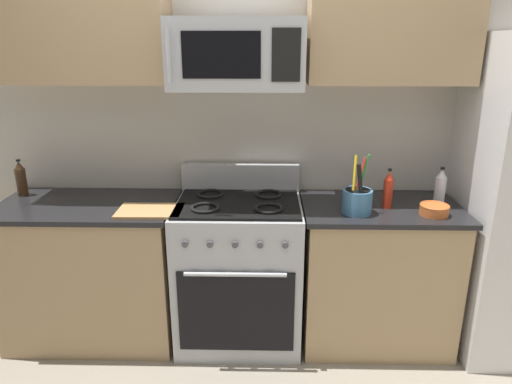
{
  "coord_description": "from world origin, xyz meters",
  "views": [
    {
      "loc": [
        0.17,
        -1.99,
        1.85
      ],
      "look_at": [
        0.11,
        0.53,
        1.03
      ],
      "focal_mm": 32.71,
      "sensor_mm": 36.0,
      "label": 1
    }
  ],
  "objects_px": {
    "bottle_vinegar": "(440,187)",
    "microwave": "(237,54)",
    "utensil_crock": "(357,200)",
    "cutting_board": "(150,211)",
    "range_oven": "(239,270)",
    "bottle_soy": "(21,179)",
    "bottle_hot_sauce": "(388,190)",
    "prep_bowl": "(434,209)"
  },
  "relations": [
    {
      "from": "bottle_soy",
      "to": "prep_bowl",
      "type": "bearing_deg",
      "value": -6.83
    },
    {
      "from": "utensil_crock",
      "to": "microwave",
      "type": "bearing_deg",
      "value": 167.17
    },
    {
      "from": "utensil_crock",
      "to": "bottle_vinegar",
      "type": "distance_m",
      "value": 0.55
    },
    {
      "from": "bottle_hot_sauce",
      "to": "cutting_board",
      "type": "bearing_deg",
      "value": -175.42
    },
    {
      "from": "cutting_board",
      "to": "prep_bowl",
      "type": "bearing_deg",
      "value": -0.22
    },
    {
      "from": "bottle_vinegar",
      "to": "microwave",
      "type": "bearing_deg",
      "value": -179.38
    },
    {
      "from": "cutting_board",
      "to": "bottle_soy",
      "type": "distance_m",
      "value": 0.94
    },
    {
      "from": "microwave",
      "to": "bottle_soy",
      "type": "xyz_separation_m",
      "value": [
        -1.38,
        0.12,
        -0.76
      ]
    },
    {
      "from": "utensil_crock",
      "to": "bottle_hot_sauce",
      "type": "height_order",
      "value": "utensil_crock"
    },
    {
      "from": "bottle_soy",
      "to": "bottle_hot_sauce",
      "type": "bearing_deg",
      "value": -4.62
    },
    {
      "from": "bottle_soy",
      "to": "bottle_hot_sauce",
      "type": "height_order",
      "value": "bottle_hot_sauce"
    },
    {
      "from": "microwave",
      "to": "bottle_vinegar",
      "type": "xyz_separation_m",
      "value": [
        1.21,
        0.01,
        -0.76
      ]
    },
    {
      "from": "bottle_hot_sauce",
      "to": "prep_bowl",
      "type": "distance_m",
      "value": 0.27
    },
    {
      "from": "bottle_vinegar",
      "to": "utensil_crock",
      "type": "bearing_deg",
      "value": -162.15
    },
    {
      "from": "microwave",
      "to": "utensil_crock",
      "type": "distance_m",
      "value": 1.06
    },
    {
      "from": "bottle_vinegar",
      "to": "bottle_hot_sauce",
      "type": "bearing_deg",
      "value": -167.35
    },
    {
      "from": "bottle_soy",
      "to": "bottle_vinegar",
      "type": "xyz_separation_m",
      "value": [
        2.59,
        -0.11,
        -0.0
      ]
    },
    {
      "from": "microwave",
      "to": "utensil_crock",
      "type": "xyz_separation_m",
      "value": [
        0.68,
        -0.16,
        -0.79
      ]
    },
    {
      "from": "utensil_crock",
      "to": "bottle_hot_sauce",
      "type": "bearing_deg",
      "value": 25.93
    },
    {
      "from": "microwave",
      "to": "cutting_board",
      "type": "distance_m",
      "value": 1.01
    },
    {
      "from": "microwave",
      "to": "range_oven",
      "type": "bearing_deg",
      "value": -89.95
    },
    {
      "from": "range_oven",
      "to": "microwave",
      "type": "height_order",
      "value": "microwave"
    },
    {
      "from": "bottle_hot_sauce",
      "to": "prep_bowl",
      "type": "bearing_deg",
      "value": -26.2
    },
    {
      "from": "range_oven",
      "to": "microwave",
      "type": "distance_m",
      "value": 1.31
    },
    {
      "from": "bottle_hot_sauce",
      "to": "prep_bowl",
      "type": "relative_size",
      "value": 1.46
    },
    {
      "from": "bottle_soy",
      "to": "bottle_vinegar",
      "type": "height_order",
      "value": "bottle_soy"
    },
    {
      "from": "range_oven",
      "to": "bottle_vinegar",
      "type": "xyz_separation_m",
      "value": [
        1.21,
        0.04,
        0.54
      ]
    },
    {
      "from": "bottle_hot_sauce",
      "to": "microwave",
      "type": "bearing_deg",
      "value": 176.05
    },
    {
      "from": "range_oven",
      "to": "bottle_soy",
      "type": "relative_size",
      "value": 4.63
    },
    {
      "from": "cutting_board",
      "to": "bottle_soy",
      "type": "height_order",
      "value": "bottle_soy"
    },
    {
      "from": "utensil_crock",
      "to": "bottle_hot_sauce",
      "type": "xyz_separation_m",
      "value": [
        0.2,
        0.1,
        0.03
      ]
    },
    {
      "from": "microwave",
      "to": "bottle_hot_sauce",
      "type": "distance_m",
      "value": 1.16
    },
    {
      "from": "bottle_soy",
      "to": "prep_bowl",
      "type": "height_order",
      "value": "bottle_soy"
    },
    {
      "from": "range_oven",
      "to": "bottle_hot_sauce",
      "type": "bearing_deg",
      "value": -2.23
    },
    {
      "from": "cutting_board",
      "to": "bottle_hot_sauce",
      "type": "distance_m",
      "value": 1.39
    },
    {
      "from": "cutting_board",
      "to": "bottle_vinegar",
      "type": "relative_size",
      "value": 1.61
    },
    {
      "from": "bottle_soy",
      "to": "bottle_hot_sauce",
      "type": "relative_size",
      "value": 0.99
    },
    {
      "from": "bottle_soy",
      "to": "bottle_vinegar",
      "type": "distance_m",
      "value": 2.59
    },
    {
      "from": "range_oven",
      "to": "bottle_hot_sauce",
      "type": "relative_size",
      "value": 4.59
    },
    {
      "from": "utensil_crock",
      "to": "cutting_board",
      "type": "bearing_deg",
      "value": -179.25
    },
    {
      "from": "bottle_vinegar",
      "to": "bottle_hot_sauce",
      "type": "height_order",
      "value": "bottle_hot_sauce"
    },
    {
      "from": "range_oven",
      "to": "bottle_soy",
      "type": "distance_m",
      "value": 1.49
    }
  ]
}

